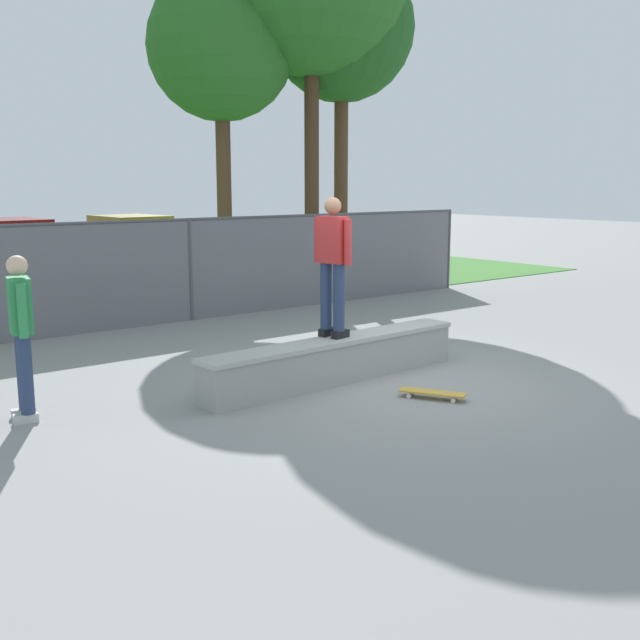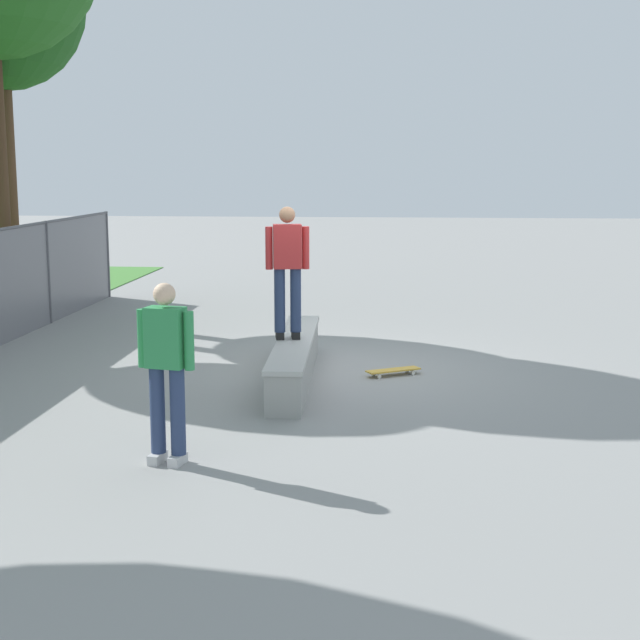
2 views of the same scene
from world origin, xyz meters
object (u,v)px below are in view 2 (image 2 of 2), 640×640
bystander (166,365)px  skateboard (393,370)px  skateboarder (288,266)px  concrete_ledge (295,360)px

bystander → skateboard: bearing=-28.2°
skateboarder → skateboard: skateboarder is taller
skateboarder → bystander: size_ratio=1.00×
concrete_ledge → bystander: 3.87m
concrete_ledge → skateboarder: bearing=75.9°
concrete_ledge → skateboarder: skateboarder is taller
bystander → concrete_ledge: bearing=-12.9°
concrete_ledge → bystander: size_ratio=2.24×
concrete_ledge → skateboarder: 1.30m
concrete_ledge → bystander: bearing=167.1°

